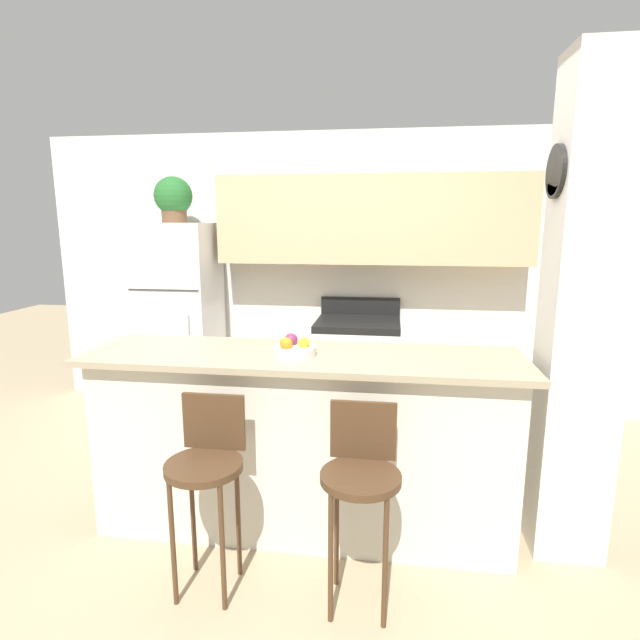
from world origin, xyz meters
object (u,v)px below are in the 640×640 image
object	(u,v)px
fruit_bowl	(294,348)
refrigerator	(180,319)
trash_bin	(234,401)
potted_plant_on_fridge	(173,198)
bar_stool_right	(361,477)
bar_stool_left	(207,466)
stove_range	(357,370)

from	to	relation	value
fruit_bowl	refrigerator	bearing A→B (deg)	129.60
refrigerator	fruit_bowl	distance (m)	2.20
fruit_bowl	trash_bin	bearing A→B (deg)	119.69
refrigerator	potted_plant_on_fridge	size ratio (longest dim) A/B	4.38
bar_stool_right	fruit_bowl	bearing A→B (deg)	128.95
fruit_bowl	bar_stool_left	bearing A→B (deg)	-123.21
stove_range	bar_stool_right	xyz separation A→B (m)	(0.17, -2.19, 0.16)
refrigerator	potted_plant_on_fridge	distance (m)	1.08
refrigerator	stove_range	bearing A→B (deg)	-0.07
bar_stool_left	trash_bin	bearing A→B (deg)	104.75
bar_stool_left	refrigerator	bearing A→B (deg)	116.12
bar_stool_right	fruit_bowl	xyz separation A→B (m)	(-0.40, 0.50, 0.46)
potted_plant_on_fridge	fruit_bowl	distance (m)	2.36
refrigerator	bar_stool_right	size ratio (longest dim) A/B	1.86
trash_bin	stove_range	bearing A→B (deg)	10.49
potted_plant_on_fridge	trash_bin	size ratio (longest dim) A/B	1.05
stove_range	potted_plant_on_fridge	xyz separation A→B (m)	(-1.64, 0.00, 1.49)
stove_range	trash_bin	size ratio (longest dim) A/B	2.82
potted_plant_on_fridge	refrigerator	bearing A→B (deg)	-61.27
refrigerator	bar_stool_left	xyz separation A→B (m)	(1.07, -2.19, -0.25)
bar_stool_right	trash_bin	bearing A→B (deg)	122.20
stove_range	potted_plant_on_fridge	distance (m)	2.22
bar_stool_left	trash_bin	size ratio (longest dim) A/B	2.47
bar_stool_left	potted_plant_on_fridge	xyz separation A→B (m)	(-1.07, 2.19, 1.33)
stove_range	fruit_bowl	xyz separation A→B (m)	(-0.24, -1.69, 0.62)
bar_stool_left	fruit_bowl	size ratio (longest dim) A/B	3.96
fruit_bowl	trash_bin	size ratio (longest dim) A/B	0.62
refrigerator	trash_bin	bearing A→B (deg)	-20.22
stove_range	trash_bin	xyz separation A→B (m)	(-1.09, -0.20, -0.27)
refrigerator	stove_range	distance (m)	1.69
stove_range	fruit_bowl	world-z (taller)	fruit_bowl
refrigerator	trash_bin	xyz separation A→B (m)	(0.55, -0.20, -0.68)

